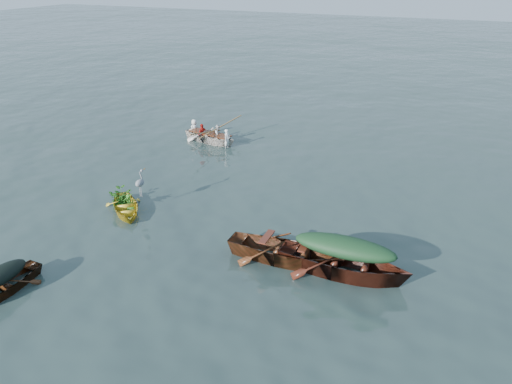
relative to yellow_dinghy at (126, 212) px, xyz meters
The scene contains 12 objects.
ground 3.47m from the yellow_dinghy, 20.60° to the right, with size 140.00×140.00×0.00m, color #2B3D3A.
yellow_dinghy is the anchor object (origin of this frame).
dark_covered_boat 4.94m from the yellow_dinghy, 90.75° to the right, with size 1.14×3.07×0.73m, color #43200F.
green_tarp_boat 7.54m from the yellow_dinghy, ahead, with size 1.52×4.87×1.17m, color #411A0F.
open_wooden_boat 5.93m from the yellow_dinghy, ahead, with size 1.42×4.57×1.08m, color #5E2C17.
rowed_boat 7.36m from the yellow_dinghy, 96.49° to the left, with size 1.15×3.84×0.89m, color silver.
green_tarp_cover 7.59m from the yellow_dinghy, ahead, with size 0.83×2.68×0.52m, color #183C1B.
thwart_benches 5.96m from the yellow_dinghy, ahead, with size 0.85×2.28×0.04m, color #4F1D12, non-canonical shape.
heron 0.98m from the yellow_dinghy, 50.26° to the left, with size 0.28×0.40×0.92m, color gray, non-canonical shape.
dinghy_weeds 0.85m from the yellow_dinghy, 132.29° to the left, with size 0.70×0.90×0.60m, color #28681B.
rowers 7.41m from the yellow_dinghy, 96.49° to the left, with size 1.04×2.69×0.76m, color white.
oars 7.38m from the yellow_dinghy, 96.49° to the left, with size 2.60×0.60×0.06m, color olive, non-canonical shape.
Camera 1 is at (6.67, -10.45, 7.53)m, focal length 35.00 mm.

